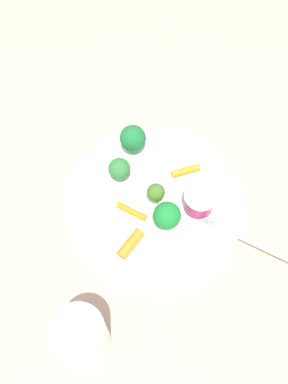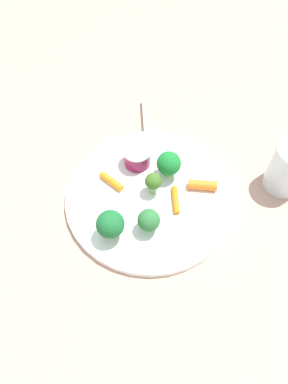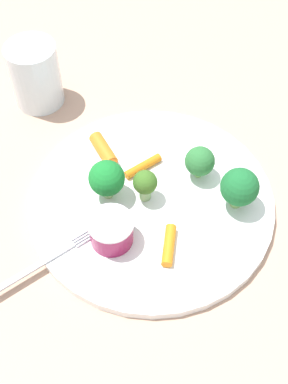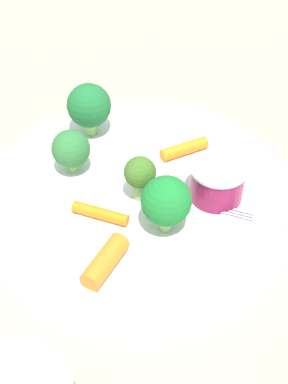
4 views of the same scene
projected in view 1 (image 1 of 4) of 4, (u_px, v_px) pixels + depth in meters
The scene contains 12 objects.
ground_plane at pixel (154, 200), 0.63m from camera, with size 2.40×2.40×0.00m, color tan.
plate at pixel (154, 199), 0.62m from camera, with size 0.29×0.29×0.01m, color white.
sauce_cup at pixel (199, 201), 0.59m from camera, with size 0.05×0.05×0.03m.
broccoli_floret_0 at pixel (167, 216), 0.57m from camera, with size 0.04×0.04×0.05m.
broccoli_floret_1 at pixel (119, 169), 0.61m from camera, with size 0.04×0.04×0.04m.
broccoli_floret_2 at pixel (158, 193), 0.59m from camera, with size 0.03×0.03×0.04m.
broccoli_floret_3 at pixel (133, 138), 0.63m from camera, with size 0.04×0.04×0.06m.
carrot_stick_0 at pixel (186, 171), 0.63m from camera, with size 0.01×0.01×0.05m, color orange.
carrot_stick_1 at pixel (131, 244), 0.57m from camera, with size 0.02×0.02×0.05m, color orange.
carrot_stick_2 at pixel (132, 211), 0.60m from camera, with size 0.01×0.01×0.05m, color orange.
fork at pixel (245, 239), 0.58m from camera, with size 0.12×0.13×0.00m.
drinking_glass at pixel (82, 336), 0.48m from camera, with size 0.07×0.07×0.09m, color silver.
Camera 1 is at (-0.27, 0.09, 0.56)m, focal length 35.57 mm.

